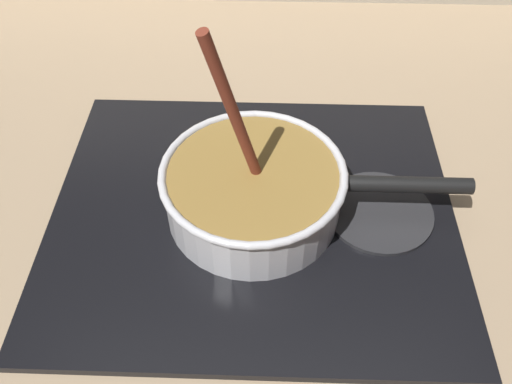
{
  "coord_description": "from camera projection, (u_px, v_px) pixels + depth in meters",
  "views": [
    {
      "loc": [
        0.02,
        -0.32,
        0.58
      ],
      "look_at": [
        0.0,
        0.17,
        0.05
      ],
      "focal_mm": 37.78,
      "sensor_mm": 36.0,
      "label": 1
    }
  ],
  "objects": [
    {
      "name": "hob_plate",
      "position": [
        256.0,
        213.0,
        0.76
      ],
      "size": [
        0.56,
        0.48,
        0.01
      ],
      "primitive_type": "cube",
      "color": "black",
      "rests_on": "ground"
    },
    {
      "name": "cooking_pan",
      "position": [
        257.0,
        189.0,
        0.72
      ],
      "size": [
        0.41,
        0.25,
        0.3
      ],
      "color": "silver",
      "rests_on": "hob_plate"
    },
    {
      "name": "burner_ring",
      "position": [
        256.0,
        208.0,
        0.75
      ],
      "size": [
        0.17,
        0.17,
        0.01
      ],
      "primitive_type": "torus",
      "color": "#592D0C",
      "rests_on": "hob_plate"
    },
    {
      "name": "ground",
      "position": [
        248.0,
        332.0,
        0.66
      ],
      "size": [
        2.4,
        1.6,
        0.04
      ],
      "primitive_type": "cube",
      "color": "#9E8466"
    },
    {
      "name": "spare_burner",
      "position": [
        379.0,
        212.0,
        0.75
      ],
      "size": [
        0.15,
        0.15,
        0.01
      ],
      "primitive_type": "cylinder",
      "color": "#262628",
      "rests_on": "hob_plate"
    }
  ]
}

